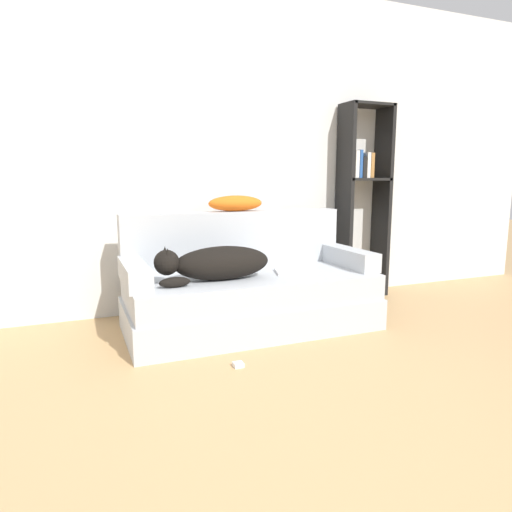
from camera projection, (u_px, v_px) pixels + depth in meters
The scene contains 11 objects.
ground_plane at pixel (401, 500), 1.58m from camera, with size 20.00×20.00×0.00m, color tan.
wall_back at pixel (197, 147), 3.75m from camera, with size 7.24×0.06×2.70m.
couch at pixel (251, 302), 3.36m from camera, with size 1.81×0.84×0.41m.
couch_backrest at pixel (235, 239), 3.61m from camera, with size 1.77×0.15×0.43m.
couch_arm_left at pixel (134, 274), 3.00m from camera, with size 0.15×0.65×0.14m.
couch_arm_right at pixel (348, 257), 3.61m from camera, with size 0.15×0.65×0.14m.
dog at pixel (215, 263), 3.11m from camera, with size 0.80×0.27×0.25m.
laptop at pixel (295, 271), 3.38m from camera, with size 0.33×0.28×0.02m.
throw_pillow at pixel (236, 203), 3.58m from camera, with size 0.44×0.18×0.12m.
bookshelf at pixel (363, 189), 4.20m from camera, with size 0.45×0.26×1.76m.
power_adapter at pixel (238, 365), 2.69m from camera, with size 0.06×0.06×0.03m.
Camera 1 is at (-1.00, -1.12, 1.10)m, focal length 32.00 mm.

